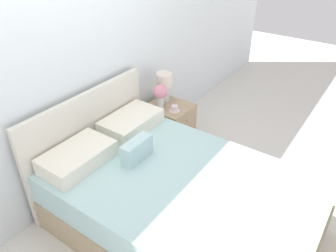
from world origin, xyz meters
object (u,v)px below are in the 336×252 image
(teacup, at_px, (175,109))
(bed, at_px, (174,199))
(nightstand, at_px, (169,125))
(table_lamp, at_px, (164,83))
(flower_vase, at_px, (161,93))

(teacup, bearing_deg, bed, -145.89)
(bed, relative_size, nightstand, 4.05)
(bed, distance_m, table_lamp, 1.40)
(flower_vase, distance_m, teacup, 0.22)
(nightstand, relative_size, teacup, 4.56)
(table_lamp, xyz_separation_m, teacup, (-0.12, -0.22, -0.20))
(bed, xyz_separation_m, teacup, (0.91, 0.62, 0.25))
(flower_vase, relative_size, teacup, 2.52)
(flower_vase, height_order, teacup, flower_vase)
(table_lamp, bearing_deg, teacup, -118.73)
(flower_vase, xyz_separation_m, teacup, (0.05, -0.15, -0.16))
(nightstand, xyz_separation_m, teacup, (-0.06, -0.11, 0.29))
(teacup, bearing_deg, table_lamp, 61.27)
(bed, distance_m, nightstand, 1.21)
(nightstand, bearing_deg, teacup, -118.67)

